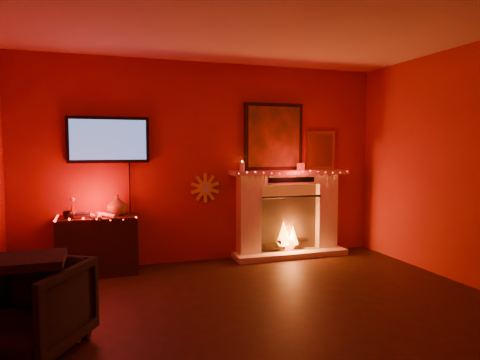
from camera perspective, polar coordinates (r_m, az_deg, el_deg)
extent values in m
plane|color=black|center=(3.81, 5.49, -19.66)|extent=(5.00, 5.00, 0.00)
plane|color=beige|center=(3.67, 5.82, 22.57)|extent=(5.00, 5.00, 0.00)
plane|color=#AC1E1B|center=(5.86, -4.26, 2.36)|extent=(5.00, 0.00, 5.00)
cube|color=#F0E2CA|center=(6.24, 6.72, -9.71)|extent=(1.65, 0.40, 0.08)
cube|color=#F0E2CA|center=(6.00, 1.17, -5.23)|extent=(0.30, 0.22, 0.95)
cube|color=#F0E2CA|center=(6.49, 11.25, -4.58)|extent=(0.30, 0.22, 0.95)
cube|color=#F0E2CA|center=(6.15, 6.46, 0.10)|extent=(1.50, 0.22, 0.14)
cube|color=#F0E2CA|center=(6.09, 6.70, 1.00)|extent=(1.72, 0.34, 0.06)
cube|color=#86654E|center=(6.27, 6.19, -4.83)|extent=(0.90, 0.10, 0.95)
cube|color=black|center=(6.12, 6.88, -5.86)|extent=(0.90, 0.02, 0.78)
cylinder|color=black|center=(6.23, 5.65, -8.78)|extent=(0.55, 0.09, 0.09)
cylinder|color=black|center=(6.31, 7.09, -8.07)|extent=(0.51, 0.18, 0.08)
cone|color=orange|center=(6.20, 5.83, -7.05)|extent=(0.20, 0.20, 0.34)
cone|color=orange|center=(6.28, 7.06, -7.29)|extent=(0.16, 0.16, 0.26)
sphere|color=#FF3F07|center=(6.27, 6.50, -8.52)|extent=(0.18, 0.18, 0.18)
cube|color=black|center=(6.13, 4.50, 5.76)|extent=(0.88, 0.05, 0.95)
cube|color=#C25919|center=(6.10, 4.60, 5.77)|extent=(0.78, 0.01, 0.85)
cube|color=gold|center=(6.46, 10.64, 3.90)|extent=(0.46, 0.04, 0.56)
cube|color=#B06F28|center=(6.44, 10.74, 3.89)|extent=(0.38, 0.01, 0.48)
cylinder|color=#F6E9CD|center=(5.88, 0.29, 1.79)|extent=(0.07, 0.07, 0.12)
cube|color=silver|center=(6.19, 8.10, 1.78)|extent=(0.12, 0.01, 0.10)
cube|color=black|center=(5.65, -17.13, 5.15)|extent=(1.00, 0.06, 0.58)
cube|color=#476EB8|center=(5.61, -17.12, 5.16)|extent=(0.92, 0.01, 0.50)
cylinder|color=black|center=(5.69, -14.48, -1.05)|extent=(0.02, 0.02, 0.66)
cylinder|color=yellow|center=(5.86, -4.67, -1.08)|extent=(0.20, 0.03, 0.20)
cylinder|color=silver|center=(5.84, -4.63, -1.09)|extent=(0.13, 0.01, 0.13)
cube|color=black|center=(5.58, -18.45, -8.25)|extent=(0.94, 0.47, 0.71)
imported|color=brown|center=(5.52, -16.07, -3.23)|extent=(0.25, 0.25, 0.26)
imported|color=black|center=(5.45, -21.96, -4.34)|extent=(0.11, 0.11, 0.09)
cylinder|color=silver|center=(5.46, -19.23, -4.47)|extent=(0.15, 0.38, 0.05)
cylinder|color=silver|center=(5.35, -18.19, -4.64)|extent=(0.06, 0.38, 0.05)
cylinder|color=silver|center=(5.43, -17.35, -4.49)|extent=(0.23, 0.35, 0.05)
cube|color=#4E1E16|center=(5.47, -20.34, -4.59)|extent=(0.20, 0.14, 0.03)
cube|color=#1C2E41|center=(5.48, -20.24, -4.28)|extent=(0.17, 0.12, 0.02)
imported|color=black|center=(3.71, -26.46, -15.08)|extent=(1.02, 1.03, 0.69)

